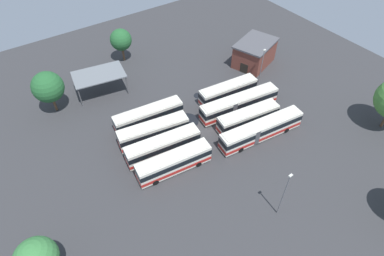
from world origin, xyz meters
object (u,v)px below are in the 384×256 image
object	(u,v)px
bus_row1_slot2	(239,104)
depot_building	(254,53)
bus_row1_slot3	(228,91)
lamp_post_near_entrance	(284,194)
lamp_post_mid_lot	(262,65)
bus_row0_slot1	(163,146)
tree_west_edge	(121,40)
bus_row0_slot0	(174,162)
bus_row0_slot2	(154,131)
tree_south_edge	(48,87)
maintenance_shelter	(99,75)
bus_row1_slot0	(261,130)
bus_row0_slot3	(149,116)
bus_row1_slot1	(248,118)

from	to	relation	value
bus_row1_slot2	depot_building	world-z (taller)	depot_building
depot_building	bus_row1_slot3	bearing A→B (deg)	-153.20
lamp_post_near_entrance	lamp_post_mid_lot	world-z (taller)	lamp_post_near_entrance
bus_row0_slot1	tree_west_edge	size ratio (longest dim) A/B	1.70
depot_building	bus_row0_slot0	bearing A→B (deg)	-153.56
bus_row0_slot2	lamp_post_mid_lot	world-z (taller)	lamp_post_mid_lot
bus_row0_slot0	tree_south_edge	world-z (taller)	tree_south_edge
maintenance_shelter	bus_row1_slot0	bearing A→B (deg)	-57.54
lamp_post_near_entrance	bus_row1_slot3	bearing A→B (deg)	66.86
bus_row0_slot3	bus_row1_slot1	xyz separation A→B (m)	(14.13, -10.36, -0.00)
bus_row0_slot0	bus_row0_slot2	bearing A→B (deg)	84.55
bus_row1_slot1	bus_row1_slot3	distance (m)	7.99
bus_row0_slot1	bus_row0_slot3	xyz separation A→B (m)	(1.57, 7.52, 0.00)
bus_row1_slot2	lamp_post_near_entrance	world-z (taller)	lamp_post_near_entrance
lamp_post_near_entrance	tree_west_edge	bearing A→B (deg)	90.70
depot_building	lamp_post_mid_lot	distance (m)	7.12
bus_row0_slot3	bus_row1_slot0	bearing A→B (deg)	-44.80
lamp_post_mid_lot	tree_west_edge	xyz separation A→B (m)	(-19.33, 23.46, 0.78)
depot_building	lamp_post_near_entrance	size ratio (longest dim) A/B	1.23
bus_row0_slot1	bus_row1_slot1	xyz separation A→B (m)	(15.70, -2.84, -0.00)
bus_row0_slot0	bus_row0_slot3	world-z (taller)	same
bus_row0_slot0	bus_row1_slot1	world-z (taller)	same
bus_row0_slot0	maintenance_shelter	size ratio (longest dim) A/B	1.16
bus_row1_slot3	tree_west_edge	world-z (taller)	tree_west_edge
bus_row0_slot1	lamp_post_near_entrance	distance (m)	20.15
bus_row0_slot2	tree_west_edge	xyz separation A→B (m)	(6.56, 25.14, 3.20)
maintenance_shelter	bus_row1_slot2	bearing A→B (deg)	-46.78
bus_row0_slot0	lamp_post_near_entrance	bearing A→B (deg)	-61.72
bus_row1_slot1	bus_row0_slot2	bearing A→B (deg)	156.87
tree_west_edge	bus_row0_slot0	bearing A→B (deg)	-102.55
bus_row0_slot2	lamp_post_near_entrance	bearing A→B (deg)	-72.14
bus_row0_slot3	bus_row1_slot2	world-z (taller)	same
bus_row0_slot3	tree_west_edge	bearing A→B (deg)	75.84
bus_row0_slot1	lamp_post_mid_lot	world-z (taller)	lamp_post_mid_lot
tree_west_edge	depot_building	bearing A→B (deg)	-37.37
lamp_post_near_entrance	tree_south_edge	size ratio (longest dim) A/B	1.08
bus_row0_slot2	lamp_post_mid_lot	xyz separation A→B (m)	(25.89, 1.68, 2.42)
bus_row0_slot1	bus_row0_slot3	bearing A→B (deg)	78.23
bus_row1_slot3	depot_building	size ratio (longest dim) A/B	1.10
bus_row0_slot1	tree_west_edge	distance (m)	29.83
bus_row0_slot0	lamp_post_mid_lot	world-z (taller)	lamp_post_mid_lot
maintenance_shelter	lamp_post_mid_lot	world-z (taller)	lamp_post_mid_lot
depot_building	bus_row0_slot1	bearing A→B (deg)	-159.46
bus_row1_slot0	lamp_post_near_entrance	bearing A→B (deg)	-123.41
bus_row0_slot3	bus_row1_slot2	bearing A→B (deg)	-23.13
bus_row0_slot0	maintenance_shelter	xyz separation A→B (m)	(-1.41, 24.64, 2.29)
bus_row0_slot0	tree_west_edge	distance (m)	33.63
bus_row1_slot3	bus_row1_slot2	bearing A→B (deg)	-99.15
bus_row1_slot3	lamp_post_mid_lot	bearing A→B (deg)	2.88
bus_row1_slot2	maintenance_shelter	distance (m)	27.29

